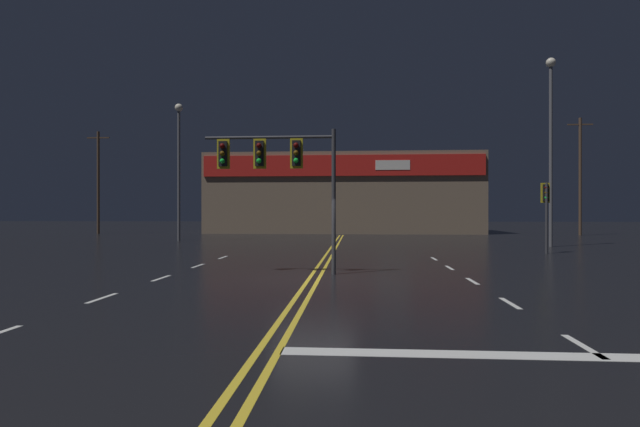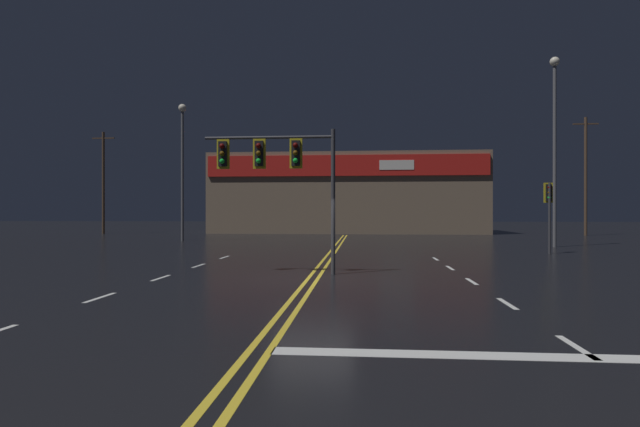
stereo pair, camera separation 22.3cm
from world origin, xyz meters
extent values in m
plane|color=black|center=(0.00, 0.00, 0.00)|extent=(200.00, 200.00, 0.00)
cube|color=gold|center=(-0.15, 0.00, 0.00)|extent=(0.12, 60.00, 0.01)
cube|color=gold|center=(0.15, 0.00, 0.00)|extent=(0.12, 60.00, 0.01)
cube|color=silver|center=(-4.73, -3.60, 0.00)|extent=(0.12, 1.40, 0.01)
cube|color=silver|center=(-4.73, 0.00, 0.00)|extent=(0.12, 1.40, 0.01)
cube|color=silver|center=(-4.73, 3.60, 0.00)|extent=(0.12, 1.40, 0.01)
cube|color=silver|center=(-4.73, 7.20, 0.00)|extent=(0.12, 1.40, 0.01)
cube|color=silver|center=(4.73, -7.20, 0.00)|extent=(0.12, 1.40, 0.01)
cube|color=silver|center=(4.73, -3.60, 0.00)|extent=(0.12, 1.40, 0.01)
cube|color=silver|center=(4.73, 0.00, 0.00)|extent=(0.12, 1.40, 0.01)
cube|color=silver|center=(4.73, 3.60, 0.00)|extent=(0.12, 1.40, 0.01)
cube|color=silver|center=(4.73, 7.20, 0.00)|extent=(0.12, 1.40, 0.01)
cube|color=silver|center=(4.73, -7.78, 0.00)|extent=(9.07, 0.40, 0.01)
cylinder|color=#38383D|center=(0.56, 1.36, 2.39)|extent=(0.14, 0.14, 4.78)
cylinder|color=#38383D|center=(-1.59, 1.36, 4.53)|extent=(4.30, 0.10, 0.10)
cube|color=black|center=(-0.67, 1.36, 3.99)|extent=(0.28, 0.24, 0.84)
cube|color=gold|center=(-0.67, 1.36, 3.99)|extent=(0.42, 0.08, 0.99)
sphere|color=#500705|center=(-0.67, 1.20, 4.24)|extent=(0.17, 0.17, 0.17)
sphere|color=#543707|center=(-0.67, 1.20, 3.99)|extent=(0.17, 0.17, 0.17)
sphere|color=green|center=(-0.67, 1.20, 3.74)|extent=(0.17, 0.17, 0.17)
cube|color=black|center=(-1.90, 1.36, 3.99)|extent=(0.28, 0.24, 0.84)
cube|color=gold|center=(-1.90, 1.36, 3.99)|extent=(0.42, 0.08, 0.99)
sphere|color=#500705|center=(-1.90, 1.20, 4.24)|extent=(0.17, 0.17, 0.17)
sphere|color=#543707|center=(-1.90, 1.20, 3.99)|extent=(0.17, 0.17, 0.17)
sphere|color=green|center=(-1.90, 1.20, 3.74)|extent=(0.17, 0.17, 0.17)
cube|color=black|center=(-3.13, 1.36, 3.99)|extent=(0.28, 0.24, 0.84)
cube|color=gold|center=(-3.13, 1.36, 3.99)|extent=(0.42, 0.08, 0.99)
sphere|color=#500705|center=(-3.13, 1.20, 4.24)|extent=(0.17, 0.17, 0.17)
sphere|color=#543707|center=(-3.13, 1.20, 3.99)|extent=(0.17, 0.17, 0.17)
sphere|color=green|center=(-3.13, 1.20, 3.74)|extent=(0.17, 0.17, 0.17)
cylinder|color=#38383D|center=(10.72, 10.40, 1.75)|extent=(0.13, 0.13, 3.49)
cube|color=black|center=(10.72, 10.58, 3.02)|extent=(0.28, 0.24, 0.84)
cube|color=gold|center=(10.72, 10.58, 3.02)|extent=(0.42, 0.08, 0.99)
sphere|color=#500705|center=(10.72, 10.42, 3.27)|extent=(0.17, 0.17, 0.17)
sphere|color=#543707|center=(10.72, 10.42, 3.02)|extent=(0.17, 0.17, 0.17)
sphere|color=green|center=(10.72, 10.42, 2.77)|extent=(0.17, 0.17, 0.17)
cylinder|color=#59595E|center=(12.88, 15.55, 5.40)|extent=(0.20, 0.20, 10.81)
sphere|color=silver|center=(12.88, 15.55, 10.97)|extent=(0.56, 0.56, 0.56)
cylinder|color=#59595E|center=(-11.34, 19.81, 4.69)|extent=(0.20, 0.20, 9.38)
sphere|color=silver|center=(-11.34, 19.81, 9.55)|extent=(0.56, 0.56, 0.56)
cube|color=#7A6651|center=(0.00, 36.95, 3.93)|extent=(27.02, 10.00, 7.85)
cube|color=red|center=(0.00, 31.85, 6.48)|extent=(26.48, 0.20, 1.96)
cube|color=white|center=(4.73, 31.80, 6.48)|extent=(3.20, 0.16, 0.90)
cylinder|color=#4C3828|center=(-23.42, 31.25, 4.92)|extent=(0.26, 0.26, 9.84)
cube|color=#4C3828|center=(-23.42, 31.25, 9.24)|extent=(2.20, 0.12, 0.12)
cylinder|color=#4C3828|center=(21.40, 31.25, 5.28)|extent=(0.26, 0.26, 10.55)
cube|color=#4C3828|center=(21.40, 31.25, 9.95)|extent=(2.20, 0.12, 0.12)
camera|label=1|loc=(1.27, -15.02, 2.03)|focal=28.00mm
camera|label=2|loc=(1.50, -15.00, 2.03)|focal=28.00mm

